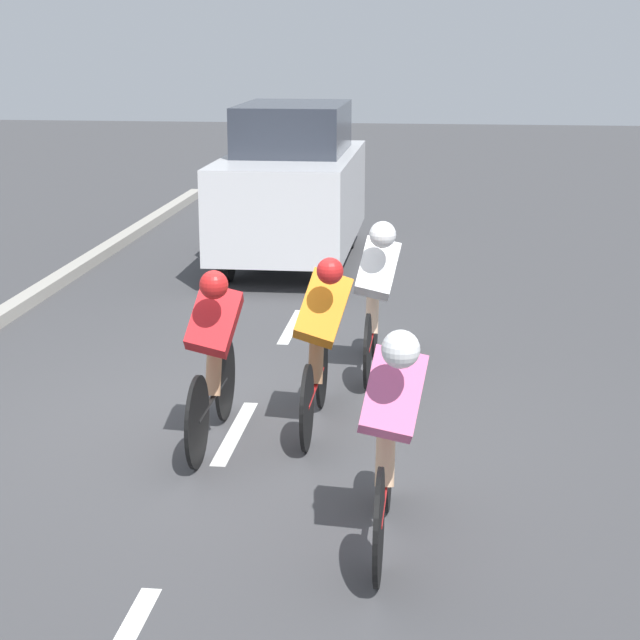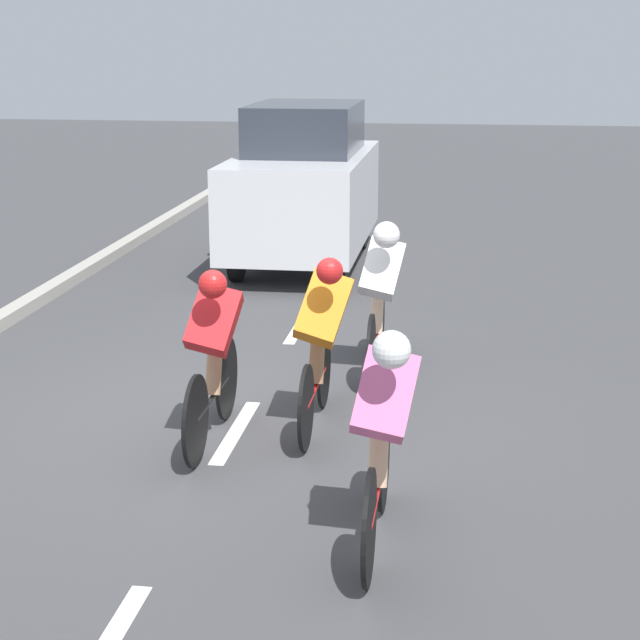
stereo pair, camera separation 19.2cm
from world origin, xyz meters
The scene contains 8 objects.
ground_plane centered at (0.00, 0.00, 0.00)m, with size 60.00×60.00×0.00m, color #424244.
lane_stripe_mid centered at (0.00, 0.18, 0.00)m, with size 0.12×1.40×0.01m, color white.
lane_stripe_far centered at (0.00, -3.02, 0.00)m, with size 0.12×1.40×0.01m, color white.
cyclist_orange centered at (-0.66, 0.04, 0.76)m, with size 0.47×1.67×1.46m.
cyclist_red centered at (0.10, 0.45, 0.74)m, with size 0.43×1.70×1.43m.
cyclist_pink centered at (-1.32, 2.01, 0.77)m, with size 0.42×1.71×1.47m.
cyclist_white centered at (-1.00, -1.47, 0.79)m, with size 0.43×1.66×1.48m.
support_car centered at (0.46, -6.33, 1.08)m, with size 1.70×3.86×2.16m.
Camera 1 is at (-1.60, 8.04, 3.08)m, focal length 60.00 mm.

